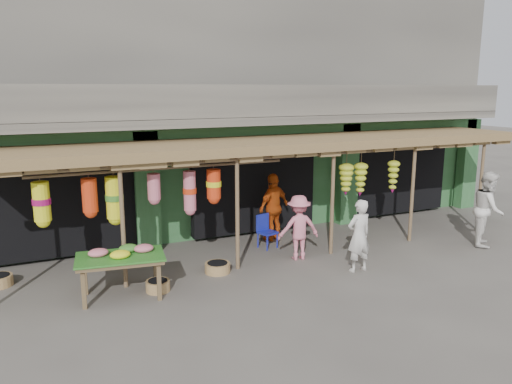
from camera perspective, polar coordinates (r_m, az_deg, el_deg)
name	(u,v)px	position (r m, az deg, el deg)	size (l,w,h in m)	color
ground	(291,257)	(12.25, 4.07, -7.38)	(80.00, 80.00, 0.00)	#514C47
building	(218,109)	(16.00, -4.34, 9.46)	(16.40, 6.80, 7.00)	gray
awning	(272,148)	(12.29, 1.81, 5.06)	(14.00, 2.70, 2.79)	brown
flower_table	(121,258)	(10.07, -15.16, -7.25)	(1.78, 1.20, 1.00)	brown
blue_chair	(265,229)	(12.79, 1.09, -4.27)	(0.51, 0.51, 0.86)	#1821A0
basket_mid	(218,268)	(11.22, -4.42, -8.62)	(0.56, 0.56, 0.22)	olive
basket_right	(158,286)	(10.41, -11.15, -10.48)	(0.48, 0.48, 0.22)	#8E6142
person_front	(359,236)	(11.29, 11.68, -4.91)	(0.60, 0.39, 1.64)	silver
person_right	(488,209)	(14.17, 25.00, -1.75)	(0.94, 0.73, 1.94)	silver
person_vendor	(274,207)	(13.31, 2.04, -1.72)	(1.06, 0.44, 1.81)	#D05013
person_shopper	(299,227)	(11.89, 4.89, -4.06)	(1.00, 0.58, 1.56)	pink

